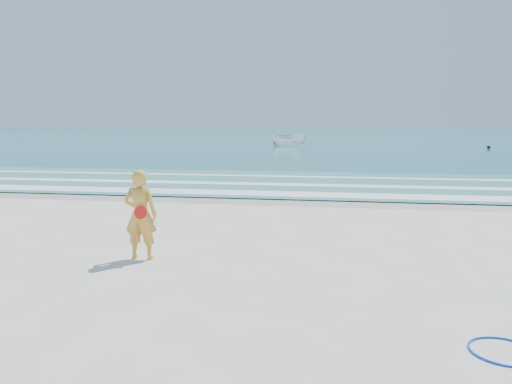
# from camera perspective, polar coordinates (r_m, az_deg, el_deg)

# --- Properties ---
(ground) EXTENTS (400.00, 400.00, 0.00)m
(ground) POSITION_cam_1_polar(r_m,az_deg,el_deg) (9.44, -5.01, -9.39)
(ground) COLOR silver
(ground) RESTS_ON ground
(wet_sand) EXTENTS (400.00, 2.40, 0.00)m
(wet_sand) POSITION_cam_1_polar(r_m,az_deg,el_deg) (18.08, 2.15, -0.93)
(wet_sand) COLOR #B2A893
(wet_sand) RESTS_ON ground
(ocean) EXTENTS (400.00, 190.00, 0.04)m
(ocean) POSITION_cam_1_polar(r_m,az_deg,el_deg) (113.77, 8.44, 6.55)
(ocean) COLOR #19727F
(ocean) RESTS_ON ground
(shallow) EXTENTS (400.00, 10.00, 0.01)m
(shallow) POSITION_cam_1_polar(r_m,az_deg,el_deg) (22.99, 3.76, 1.09)
(shallow) COLOR #59B7AD
(shallow) RESTS_ON ocean
(foam_near) EXTENTS (400.00, 1.40, 0.01)m
(foam_near) POSITION_cam_1_polar(r_m,az_deg,el_deg) (19.34, 2.65, -0.19)
(foam_near) COLOR white
(foam_near) RESTS_ON shallow
(foam_mid) EXTENTS (400.00, 0.90, 0.01)m
(foam_mid) POSITION_cam_1_polar(r_m,az_deg,el_deg) (22.20, 3.55, 0.87)
(foam_mid) COLOR white
(foam_mid) RESTS_ON shallow
(foam_far) EXTENTS (400.00, 0.60, 0.01)m
(foam_far) POSITION_cam_1_polar(r_m,az_deg,el_deg) (25.46, 4.33, 1.78)
(foam_far) COLOR white
(foam_far) RESTS_ON shallow
(hoop) EXTENTS (1.06, 1.06, 0.03)m
(hoop) POSITION_cam_1_polar(r_m,az_deg,el_deg) (7.14, 26.42, -15.97)
(hoop) COLOR blue
(hoop) RESTS_ON ground
(boat) EXTENTS (4.53, 2.06, 1.70)m
(boat) POSITION_cam_1_polar(r_m,az_deg,el_deg) (58.02, 3.85, 6.12)
(boat) COLOR white
(boat) RESTS_ON ocean
(buoy) EXTENTS (0.36, 0.36, 0.36)m
(buoy) POSITION_cam_1_polar(r_m,az_deg,el_deg) (56.58, 25.05, 4.66)
(buoy) COLOR black
(buoy) RESTS_ON ocean
(woman) EXTENTS (0.71, 0.49, 1.86)m
(woman) POSITION_cam_1_polar(r_m,az_deg,el_deg) (10.50, -13.05, -2.53)
(woman) COLOR gold
(woman) RESTS_ON ground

